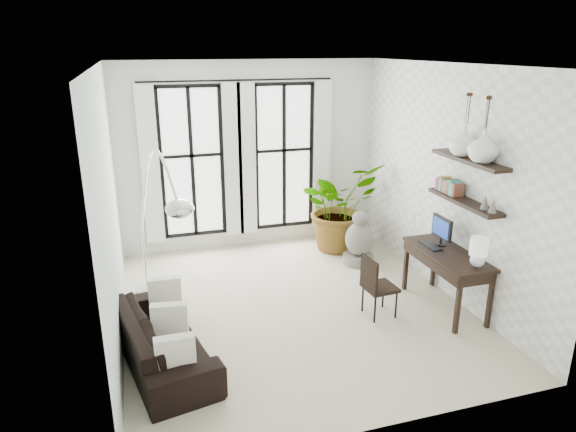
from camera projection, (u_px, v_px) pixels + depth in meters
name	position (u px, v px, depth m)	size (l,w,h in m)	color
floor	(293.00, 306.00, 7.08)	(5.00, 5.00, 0.00)	beige
ceiling	(294.00, 65.00, 6.06)	(5.00, 5.00, 0.00)	white
wall_left	(109.00, 210.00, 5.95)	(5.00, 5.00, 0.00)	silver
wall_right	(446.00, 182.00, 7.19)	(5.00, 5.00, 0.00)	white
wall_back	(250.00, 156.00, 8.84)	(4.50, 4.50, 0.00)	white
windows	(239.00, 160.00, 8.73)	(3.26, 0.13, 2.65)	white
wall_shelves	(464.00, 184.00, 6.57)	(0.25, 1.30, 0.60)	black
sofa	(162.00, 338.00, 5.77)	(2.00, 0.78, 0.58)	black
throw_pillows	(170.00, 320.00, 5.73)	(0.40, 1.52, 0.40)	white
plant	(339.00, 206.00, 8.88)	(1.38, 1.19, 1.53)	#2D7228
desk	(449.00, 258.00, 6.76)	(0.58, 1.38, 1.20)	black
desk_chair	(375.00, 283.00, 6.67)	(0.43, 0.43, 0.84)	black
arc_lamp	(156.00, 188.00, 6.12)	(0.73, 2.02, 2.30)	silver
buddha	(359.00, 242.00, 8.34)	(0.50, 0.50, 0.91)	gray
vase_a	(484.00, 146.00, 6.14)	(0.37, 0.37, 0.38)	white
vase_b	(464.00, 141.00, 6.50)	(0.37, 0.37, 0.38)	white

